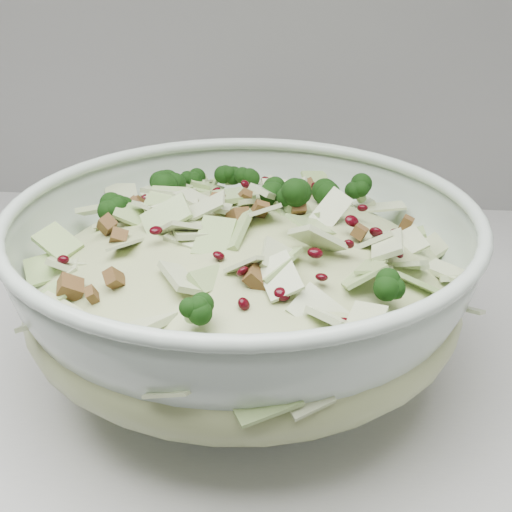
# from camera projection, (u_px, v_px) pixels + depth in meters

# --- Properties ---
(mixing_bowl) EXTENTS (0.36, 0.36, 0.14)m
(mixing_bowl) POSITION_uv_depth(u_px,v_px,m) (243.00, 290.00, 0.56)
(mixing_bowl) COLOR silver
(mixing_bowl) RESTS_ON counter
(salad) EXTENTS (0.42, 0.42, 0.15)m
(salad) POSITION_uv_depth(u_px,v_px,m) (243.00, 263.00, 0.55)
(salad) COLOR #A7B67C
(salad) RESTS_ON mixing_bowl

